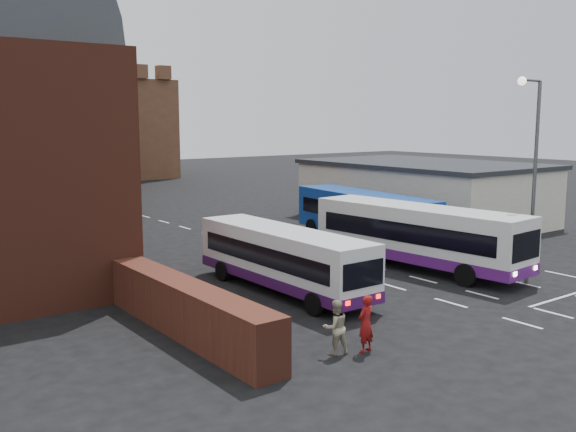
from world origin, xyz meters
TOP-DOWN VIEW (x-y plane):
  - ground at (0.00, 0.00)m, footprint 180.00×180.00m
  - forecourt_wall at (-10.20, 2.00)m, footprint 1.20×10.00m
  - cream_building at (15.00, 14.00)m, footprint 10.40×16.40m
  - castle_keep at (6.00, 66.00)m, footprint 22.00×22.00m
  - bus_white_outbound at (-4.29, 4.63)m, footprint 2.47×9.76m
  - bus_white_inbound at (3.51, 4.15)m, footprint 3.57×11.40m
  - bus_blue at (6.00, 10.52)m, footprint 3.74×11.07m
  - bus_red_double at (-1.63, 33.70)m, footprint 2.81×9.76m
  - street_lamp at (8.28, 1.22)m, footprint 1.88×0.41m
  - pedestrian_red at (-6.48, -2.70)m, footprint 0.75×0.57m
  - pedestrian_beige at (-7.36, -2.29)m, footprint 0.98×0.84m

SIDE VIEW (x-z plane):
  - ground at x=0.00m, z-range 0.00..0.00m
  - pedestrian_beige at x=-7.36m, z-range 0.00..1.73m
  - forecourt_wall at x=-10.20m, z-range 0.00..1.80m
  - pedestrian_red at x=-6.48m, z-range 0.00..1.83m
  - bus_white_outbound at x=-4.29m, z-range 0.24..2.90m
  - bus_blue at x=6.00m, z-range 0.27..3.23m
  - bus_white_inbound at x=3.51m, z-range 0.28..3.34m
  - bus_red_double at x=-1.63m, z-range 0.12..3.99m
  - cream_building at x=15.00m, z-range 0.03..4.28m
  - street_lamp at x=8.28m, z-range 0.95..10.15m
  - castle_keep at x=6.00m, z-range 0.00..12.00m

